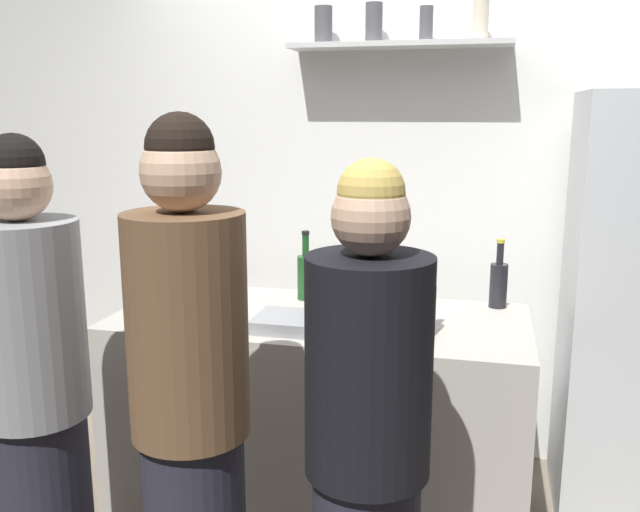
# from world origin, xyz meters

# --- Properties ---
(back_wall_assembly) EXTENTS (4.80, 0.32, 2.60)m
(back_wall_assembly) POSITION_xyz_m (0.00, 1.25, 1.31)
(back_wall_assembly) COLOR white
(back_wall_assembly) RESTS_ON ground
(refrigerator) EXTENTS (0.59, 0.60, 1.80)m
(refrigerator) POSITION_xyz_m (1.11, 0.85, 0.90)
(refrigerator) COLOR silver
(refrigerator) RESTS_ON ground
(counter) EXTENTS (1.67, 0.76, 0.90)m
(counter) POSITION_xyz_m (-0.17, 0.47, 0.45)
(counter) COLOR #B7B2A8
(counter) RESTS_ON ground
(baking_pan) EXTENTS (0.34, 0.24, 0.05)m
(baking_pan) POSITION_xyz_m (-0.21, 0.28, 0.92)
(baking_pan) COLOR gray
(baking_pan) RESTS_ON counter
(utensil_holder) EXTENTS (0.10, 0.10, 0.22)m
(utensil_holder) POSITION_xyz_m (0.00, 0.48, 0.96)
(utensil_holder) COLOR #B2B2B7
(utensil_holder) RESTS_ON counter
(wine_bottle_pale_glass) EXTENTS (0.07, 0.07, 0.29)m
(wine_bottle_pale_glass) POSITION_xyz_m (-0.55, 0.18, 1.01)
(wine_bottle_pale_glass) COLOR #B2BFB2
(wine_bottle_pale_glass) RESTS_ON counter
(wine_bottle_amber_glass) EXTENTS (0.07, 0.07, 0.30)m
(wine_bottle_amber_glass) POSITION_xyz_m (0.27, 0.33, 1.01)
(wine_bottle_amber_glass) COLOR #472814
(wine_bottle_amber_glass) RESTS_ON counter
(wine_bottle_green_glass) EXTENTS (0.07, 0.07, 0.31)m
(wine_bottle_green_glass) POSITION_xyz_m (-0.30, 0.71, 1.01)
(wine_bottle_green_glass) COLOR #19471E
(wine_bottle_green_glass) RESTS_ON counter
(wine_bottle_dark_glass) EXTENTS (0.07, 0.07, 0.30)m
(wine_bottle_dark_glass) POSITION_xyz_m (0.53, 0.78, 1.00)
(wine_bottle_dark_glass) COLOR black
(wine_bottle_dark_glass) RESTS_ON counter
(water_bottle_plastic) EXTENTS (0.09, 0.09, 0.26)m
(water_bottle_plastic) POSITION_xyz_m (-0.81, 0.20, 1.02)
(water_bottle_plastic) COLOR silver
(water_bottle_plastic) RESTS_ON counter
(person_blonde) EXTENTS (0.34, 0.34, 1.60)m
(person_blonde) POSITION_xyz_m (0.18, -0.44, 0.79)
(person_blonde) COLOR #262633
(person_blonde) RESTS_ON ground
(person_grey_hoodie) EXTENTS (0.34, 0.34, 1.66)m
(person_grey_hoodie) POSITION_xyz_m (-0.89, -0.39, 0.82)
(person_grey_hoodie) COLOR #262633
(person_grey_hoodie) RESTS_ON ground
(person_brown_jacket) EXTENTS (0.34, 0.34, 1.72)m
(person_brown_jacket) POSITION_xyz_m (-0.33, -0.44, 0.85)
(person_brown_jacket) COLOR #262633
(person_brown_jacket) RESTS_ON ground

